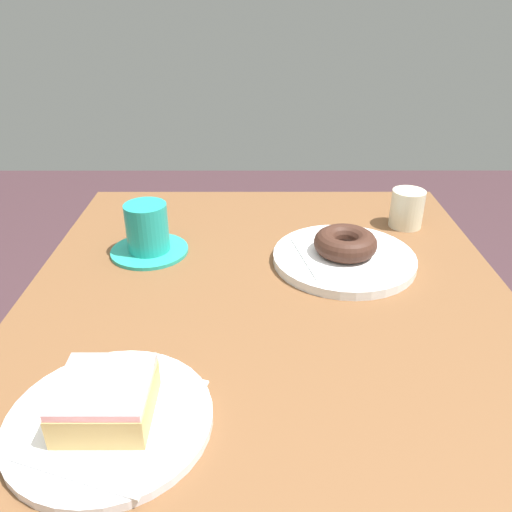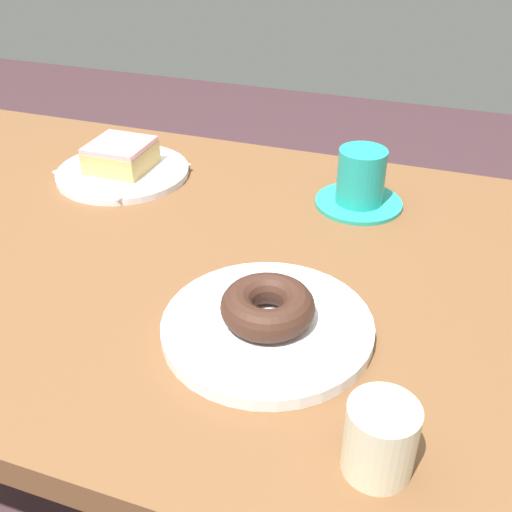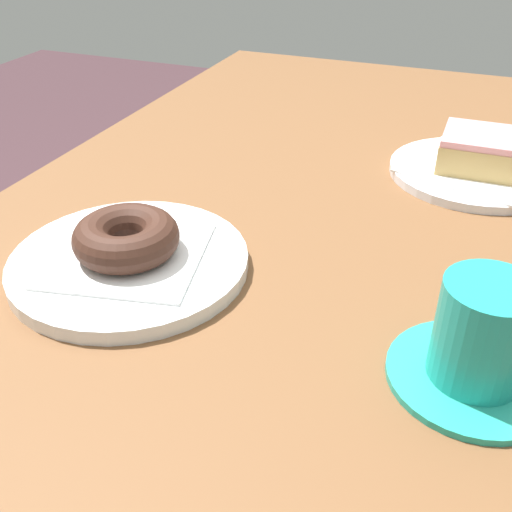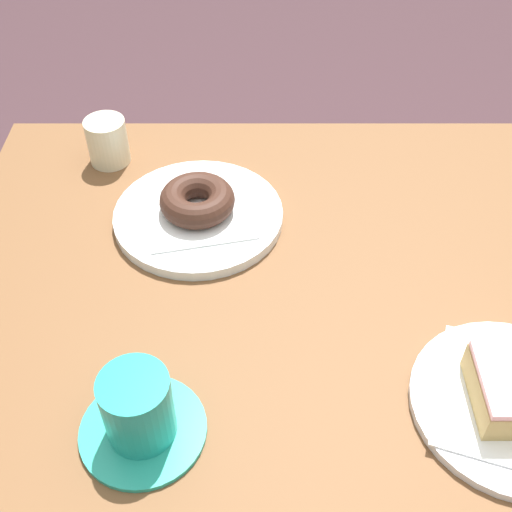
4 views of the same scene
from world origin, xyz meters
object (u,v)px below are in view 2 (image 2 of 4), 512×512
(plate_chocolate_ring, at_px, (267,327))
(plate_glazed_square, at_px, (123,172))
(donut_glazed_square, at_px, (121,155))
(sugar_jar, at_px, (380,439))
(coffee_cup, at_px, (361,181))
(donut_chocolate_ring, at_px, (268,306))

(plate_chocolate_ring, bearing_deg, plate_glazed_square, -40.40)
(donut_glazed_square, bearing_deg, plate_glazed_square, -116.57)
(plate_glazed_square, bearing_deg, sugar_jar, 138.62)
(plate_chocolate_ring, distance_m, coffee_cup, 0.34)
(donut_glazed_square, distance_m, plate_chocolate_ring, 0.47)
(plate_chocolate_ring, xyz_separation_m, sugar_jar, (-0.15, 0.14, 0.03))
(sugar_jar, bearing_deg, plate_chocolate_ring, -43.64)
(plate_chocolate_ring, distance_m, sugar_jar, 0.21)
(donut_chocolate_ring, relative_size, coffee_cup, 0.78)
(donut_chocolate_ring, bearing_deg, sugar_jar, 136.36)
(plate_glazed_square, relative_size, plate_chocolate_ring, 0.93)
(plate_glazed_square, distance_m, donut_glazed_square, 0.03)
(plate_chocolate_ring, relative_size, donut_chocolate_ring, 2.27)
(donut_chocolate_ring, bearing_deg, donut_glazed_square, -40.40)
(plate_chocolate_ring, bearing_deg, coffee_cup, -96.35)
(plate_chocolate_ring, relative_size, coffee_cup, 1.78)
(donut_glazed_square, bearing_deg, plate_chocolate_ring, 139.60)
(donut_chocolate_ring, xyz_separation_m, coffee_cup, (-0.04, -0.34, 0.00))
(donut_chocolate_ring, bearing_deg, coffee_cup, -96.35)
(donut_glazed_square, distance_m, donut_chocolate_ring, 0.47)
(donut_glazed_square, xyz_separation_m, sugar_jar, (-0.51, 0.45, -0.00))
(plate_glazed_square, xyz_separation_m, coffee_cup, (-0.40, -0.03, 0.03))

